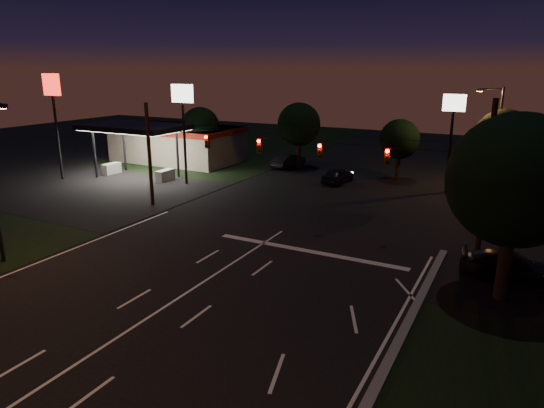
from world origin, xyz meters
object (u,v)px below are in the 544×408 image
Objects in this scene: car_oncoming_b at (288,160)px; car_cross at (510,266)px; tree_right_near at (517,181)px; utility_pole_right at (476,258)px; car_oncoming_a at (338,175)px.

car_oncoming_b is 0.95× the size of car_cross.
car_cross is (0.24, 2.59, -4.97)m from tree_right_near.
utility_pole_right is at bearing 107.53° from tree_right_near.
tree_right_near reaches higher than utility_pole_right.
car_oncoming_a is (-13.61, 14.00, 0.74)m from utility_pole_right.
tree_right_near is 2.02× the size of car_oncoming_a.
tree_right_near is at bearing 166.25° from car_cross.
car_oncoming_b is (-22.53, 23.38, -4.92)m from tree_right_near.
tree_right_near is 1.90× the size of car_oncoming_b.
car_oncoming_a is at bearing 156.30° from car_oncoming_b.
car_oncoming_a is at bearing 34.89° from car_cross.
tree_right_near is at bearing 141.82° from car_oncoming_b.
utility_pole_right is 2.94m from car_cross.
utility_pole_right is at bearing 29.63° from car_cross.
car_oncoming_b is at bearing 39.06° from car_cross.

